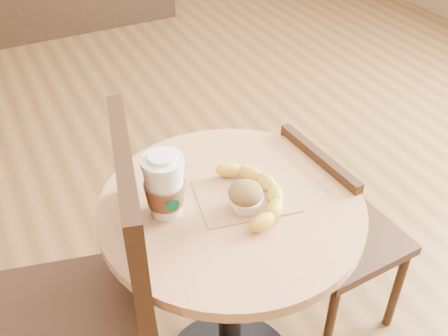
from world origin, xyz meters
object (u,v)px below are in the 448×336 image
chair_right (332,233)px  banana (256,191)px  cafe_table (231,267)px  muffin (245,197)px  chair_left (90,314)px  coffee_cup (165,187)px

chair_right → banana: (-0.33, -0.06, 0.35)m
cafe_table → chair_right: chair_right is taller
muffin → chair_left: bearing=176.5°
chair_left → chair_right: 0.79m
cafe_table → coffee_cup: size_ratio=4.49×
coffee_cup → banana: size_ratio=0.60×
chair_left → banana: bearing=103.9°
chair_left → banana: 0.50m
cafe_table → chair_right: size_ratio=0.97×
chair_right → muffin: bearing=100.1°
coffee_cup → chair_right: bearing=2.5°
banana → chair_left: bearing=-168.6°
coffee_cup → chair_left: bearing=-164.8°
cafe_table → banana: (0.06, -0.01, 0.26)m
chair_right → coffee_cup: size_ratio=4.65×
cafe_table → muffin: muffin is taller
cafe_table → banana: banana is taller
cafe_table → chair_left: (-0.39, -0.01, 0.04)m
cafe_table → chair_right: 0.40m
muffin → banana: size_ratio=0.31×
cafe_table → coffee_cup: coffee_cup is taller
chair_left → coffee_cup: bearing=116.9°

